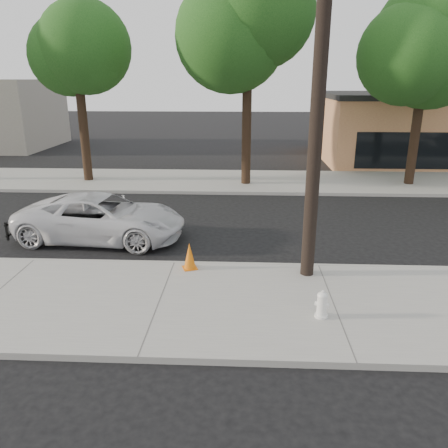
{
  "coord_description": "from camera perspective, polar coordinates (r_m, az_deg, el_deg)",
  "views": [
    {
      "loc": [
        1.91,
        -13.27,
        5.01
      ],
      "look_at": [
        1.35,
        -1.22,
        1.0
      ],
      "focal_mm": 35.0,
      "sensor_mm": 36.0,
      "label": 1
    }
  ],
  "objects": [
    {
      "name": "ground",
      "position": [
        14.32,
        -5.18,
        -2.18
      ],
      "size": [
        120.0,
        120.0,
        0.0
      ],
      "primitive_type": "plane",
      "color": "black",
      "rests_on": "ground"
    },
    {
      "name": "near_sidewalk",
      "position": [
        10.42,
        -8.37,
        -10.1
      ],
      "size": [
        90.0,
        4.4,
        0.15
      ],
      "primitive_type": "cube",
      "color": "gray",
      "rests_on": "ground"
    },
    {
      "name": "far_sidewalk",
      "position": [
        22.41,
        -2.3,
        5.65
      ],
      "size": [
        90.0,
        5.0,
        0.15
      ],
      "primitive_type": "cube",
      "color": "gray",
      "rests_on": "ground"
    },
    {
      "name": "curb_near",
      "position": [
        12.36,
        -6.48,
        -5.26
      ],
      "size": [
        90.0,
        0.12,
        0.16
      ],
      "primitive_type": "cube",
      "color": "#9E9B93",
      "rests_on": "ground"
    },
    {
      "name": "utility_pole",
      "position": [
        10.71,
        12.23,
        16.32
      ],
      "size": [
        1.4,
        0.34,
        9.0
      ],
      "color": "black",
      "rests_on": "near_sidewalk"
    },
    {
      "name": "tree_b",
      "position": [
        22.72,
        -18.4,
        20.4
      ],
      "size": [
        4.34,
        4.2,
        8.45
      ],
      "color": "black",
      "rests_on": "far_sidewalk"
    },
    {
      "name": "tree_c",
      "position": [
        21.0,
        3.8,
        23.54
      ],
      "size": [
        4.96,
        4.8,
        9.55
      ],
      "color": "black",
      "rests_on": "far_sidewalk"
    },
    {
      "name": "tree_d",
      "position": [
        22.83,
        25.61,
        20.12
      ],
      "size": [
        4.5,
        4.35,
        8.75
      ],
      "color": "black",
      "rests_on": "far_sidewalk"
    },
    {
      "name": "police_cruiser",
      "position": [
        14.68,
        -15.67,
        0.79
      ],
      "size": [
        5.53,
        2.88,
        1.49
      ],
      "primitive_type": "imported",
      "rotation": [
        0.0,
        0.0,
        1.49
      ],
      "color": "silver",
      "rests_on": "ground"
    },
    {
      "name": "fire_hydrant",
      "position": [
        9.7,
        12.66,
        -10.28
      ],
      "size": [
        0.32,
        0.28,
        0.58
      ],
      "rotation": [
        0.0,
        0.0,
        -0.38
      ],
      "color": "white",
      "rests_on": "near_sidewalk"
    },
    {
      "name": "traffic_cone",
      "position": [
        11.77,
        -4.52,
        -4.21
      ],
      "size": [
        0.48,
        0.48,
        0.72
      ],
      "rotation": [
        0.0,
        0.0,
        0.35
      ],
      "color": "orange",
      "rests_on": "near_sidewalk"
    }
  ]
}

